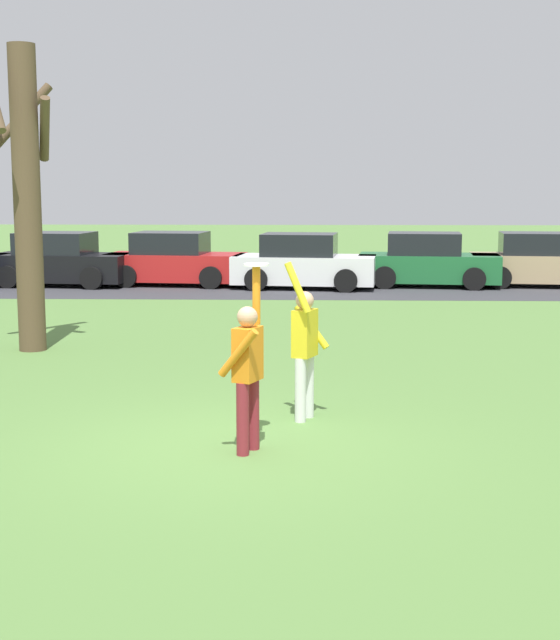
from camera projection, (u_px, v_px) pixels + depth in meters
ground_plane at (233, 446)px, 10.53m from camera, size 120.00×120.00×0.00m
person_catcher at (248, 366)px, 10.14m from camera, size 0.49×0.59×2.08m
person_defender at (305, 344)px, 11.57m from camera, size 0.58×0.65×2.04m
frisbee_disc at (256, 265)px, 10.18m from camera, size 0.28×0.28×0.02m
parked_car_black at (60, 261)px, 27.32m from camera, size 4.27×2.38×1.59m
parked_car_red at (174, 261)px, 27.46m from camera, size 4.27×2.38×1.59m
parked_car_white at (303, 263)px, 26.61m from camera, size 4.27×2.38×1.59m
parked_car_green at (428, 262)px, 27.12m from camera, size 4.27×2.38×1.59m
parked_car_tan at (540, 262)px, 27.14m from camera, size 4.27×2.38×1.59m
parking_strip at (235, 286)px, 27.15m from camera, size 27.94×6.40×0.01m
bare_tree_tall at (25, 191)px, 16.25m from camera, size 1.64×2.03×5.59m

